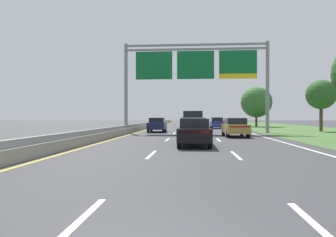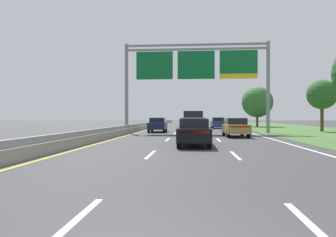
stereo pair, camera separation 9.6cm
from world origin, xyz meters
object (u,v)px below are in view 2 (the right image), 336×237
car_black_centre_lane_sedan (194,132)px  roadside_tree_mid (322,95)px  car_blue_right_lane_sedan (218,123)px  car_white_right_lane_sedan (216,122)px  car_gold_right_lane_sedan (235,127)px  overhead_sign_gantry (196,69)px  pickup_truck_grey (193,123)px  roadside_tree_far (257,102)px  car_navy_left_lane_sedan (158,125)px

car_black_centre_lane_sedan → roadside_tree_mid: size_ratio=0.75×
car_blue_right_lane_sedan → car_white_right_lane_sedan: bearing=-3.1°
car_gold_right_lane_sedan → car_white_right_lane_sedan: size_ratio=1.00×
overhead_sign_gantry → car_gold_right_lane_sedan: bearing=-61.4°
pickup_truck_grey → car_blue_right_lane_sedan: 17.57m
car_blue_right_lane_sedan → roadside_tree_far: 11.44m
car_blue_right_lane_sedan → car_white_right_lane_sedan: 7.31m
overhead_sign_gantry → car_blue_right_lane_sedan: size_ratio=3.42×
roadside_tree_far → car_gold_right_lane_sedan: bearing=-105.0°
roadside_tree_mid → car_navy_left_lane_sedan: bearing=-172.6°
car_gold_right_lane_sedan → car_black_centre_lane_sedan: (-3.48, -8.57, 0.00)m
overhead_sign_gantry → car_white_right_lane_sedan: bearing=79.9°
car_blue_right_lane_sedan → roadside_tree_far: (7.23, 8.21, 3.33)m
car_navy_left_lane_sedan → car_white_right_lane_sedan: bearing=-23.8°
car_blue_right_lane_sedan → car_navy_left_lane_sedan: same height
car_blue_right_lane_sedan → car_white_right_lane_sedan: (0.36, 7.30, 0.00)m
car_navy_left_lane_sedan → roadside_tree_mid: roadside_tree_mid is taller
overhead_sign_gantry → car_navy_left_lane_sedan: overhead_sign_gantry is taller
car_black_centre_lane_sedan → car_blue_right_lane_sedan: bearing=-7.2°
car_blue_right_lane_sedan → car_black_centre_lane_sedan: size_ratio=1.00×
car_white_right_lane_sedan → roadside_tree_far: size_ratio=0.65×
car_gold_right_lane_sedan → roadside_tree_mid: size_ratio=0.76×
car_navy_left_lane_sedan → roadside_tree_mid: bearing=-83.7°
car_black_centre_lane_sedan → roadside_tree_far: (10.66, 35.41, 3.33)m
pickup_truck_grey → car_gold_right_lane_sedan: size_ratio=1.22×
car_white_right_lane_sedan → pickup_truck_grey: bearing=171.8°
pickup_truck_grey → car_white_right_lane_sedan: pickup_truck_grey is taller
pickup_truck_grey → roadside_tree_mid: 16.95m
car_blue_right_lane_sedan → roadside_tree_mid: (10.94, -8.86, 3.34)m
pickup_truck_grey → roadside_tree_far: roadside_tree_far is taller
car_black_centre_lane_sedan → pickup_truck_grey: bearing=0.3°
car_black_centre_lane_sedan → roadside_tree_mid: 23.54m
overhead_sign_gantry → car_blue_right_lane_sedan: (3.21, 12.66, -5.84)m
roadside_tree_mid → overhead_sign_gantry: bearing=-165.0°
car_navy_left_lane_sedan → roadside_tree_mid: 18.77m
car_navy_left_lane_sedan → roadside_tree_far: roadside_tree_far is taller
roadside_tree_mid → roadside_tree_far: roadside_tree_far is taller
car_blue_right_lane_sedan → car_navy_left_lane_sedan: (-7.38, -11.24, 0.00)m
car_black_centre_lane_sedan → roadside_tree_mid: (14.37, 18.34, 3.34)m
car_blue_right_lane_sedan → roadside_tree_far: roadside_tree_far is taller
overhead_sign_gantry → pickup_truck_grey: size_ratio=2.78×
car_white_right_lane_sedan → car_gold_right_lane_sedan: bearing=180.0°
car_navy_left_lane_sedan → car_black_centre_lane_sedan: bearing=-167.3°
overhead_sign_gantry → car_white_right_lane_sedan: overhead_sign_gantry is taller
car_navy_left_lane_sedan → roadside_tree_mid: size_ratio=0.76×
overhead_sign_gantry → car_gold_right_lane_sedan: size_ratio=3.40×
roadside_tree_far → car_white_right_lane_sedan: bearing=-172.4°
overhead_sign_gantry → pickup_truck_grey: overhead_sign_gantry is taller
roadside_tree_mid → car_black_centre_lane_sedan: bearing=-128.1°
car_navy_left_lane_sedan → car_white_right_lane_sedan: same height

